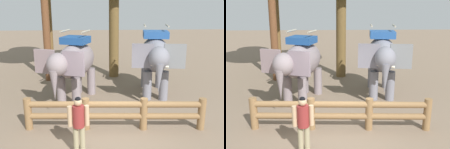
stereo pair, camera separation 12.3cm
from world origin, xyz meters
TOP-DOWN VIEW (x-y plane):
  - ground_plane at (0.00, 0.00)m, footprint 60.00×60.00m
  - log_fence at (0.00, 0.23)m, footprint 5.77×0.56m
  - elephant_near_left at (-1.46, 2.82)m, footprint 2.42×3.44m
  - elephant_center at (1.94, 3.39)m, footprint 2.01×3.58m
  - tourist_woman_in_black at (-1.05, -1.09)m, footprint 0.57×0.34m

SIDE VIEW (x-z plane):
  - ground_plane at x=0.00m, z-range 0.00..0.00m
  - log_fence at x=0.00m, z-range 0.08..1.13m
  - tourist_woman_in_black at x=-1.05m, z-range 0.13..1.75m
  - elephant_near_left at x=-1.46m, z-range 0.18..3.06m
  - elephant_center at x=1.94m, z-range 0.19..3.22m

